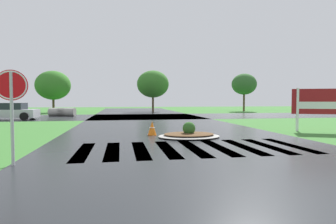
{
  "coord_description": "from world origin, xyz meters",
  "views": [
    {
      "loc": [
        -2.44,
        -3.53,
        1.65
      ],
      "look_at": [
        0.25,
        12.06,
        0.94
      ],
      "focal_mm": 29.6,
      "sensor_mm": 36.0,
      "label": 1
    }
  ],
  "objects_px": {
    "stop_sign": "(11,95)",
    "drainage_pipe_stack": "(62,112)",
    "estate_billboard": "(319,103)",
    "car_white_sedan": "(10,112)",
    "median_island": "(189,134)",
    "traffic_cone": "(152,128)"
  },
  "relations": [
    {
      "from": "stop_sign",
      "to": "drainage_pipe_stack",
      "type": "xyz_separation_m",
      "value": [
        -3.12,
        21.79,
        -1.35
      ]
    },
    {
      "from": "estate_billboard",
      "to": "car_white_sedan",
      "type": "relative_size",
      "value": 0.56
    },
    {
      "from": "drainage_pipe_stack",
      "to": "median_island",
      "type": "bearing_deg",
      "value": -63.52
    },
    {
      "from": "estate_billboard",
      "to": "traffic_cone",
      "type": "xyz_separation_m",
      "value": [
        -8.62,
        0.04,
        -1.14
      ]
    },
    {
      "from": "stop_sign",
      "to": "car_white_sedan",
      "type": "relative_size",
      "value": 0.56
    },
    {
      "from": "median_island",
      "to": "car_white_sedan",
      "type": "bearing_deg",
      "value": 132.61
    },
    {
      "from": "car_white_sedan",
      "to": "stop_sign",
      "type": "bearing_deg",
      "value": 112.14
    },
    {
      "from": "stop_sign",
      "to": "median_island",
      "type": "relative_size",
      "value": 0.88
    },
    {
      "from": "stop_sign",
      "to": "car_white_sedan",
      "type": "xyz_separation_m",
      "value": [
        -6.28,
        17.19,
        -1.13
      ]
    },
    {
      "from": "stop_sign",
      "to": "estate_billboard",
      "type": "height_order",
      "value": "stop_sign"
    },
    {
      "from": "car_white_sedan",
      "to": "drainage_pipe_stack",
      "type": "distance_m",
      "value": 5.58
    },
    {
      "from": "stop_sign",
      "to": "car_white_sedan",
      "type": "distance_m",
      "value": 18.34
    },
    {
      "from": "traffic_cone",
      "to": "car_white_sedan",
      "type": "bearing_deg",
      "value": 131.22
    },
    {
      "from": "estate_billboard",
      "to": "drainage_pipe_stack",
      "type": "relative_size",
      "value": 0.88
    },
    {
      "from": "median_island",
      "to": "drainage_pipe_stack",
      "type": "bearing_deg",
      "value": 116.48
    },
    {
      "from": "estate_billboard",
      "to": "stop_sign",
      "type": "bearing_deg",
      "value": 45.87
    },
    {
      "from": "median_island",
      "to": "car_white_sedan",
      "type": "height_order",
      "value": "car_white_sedan"
    },
    {
      "from": "stop_sign",
      "to": "car_white_sedan",
      "type": "bearing_deg",
      "value": 99.67
    },
    {
      "from": "median_island",
      "to": "estate_billboard",
      "type": "bearing_deg",
      "value": 8.16
    },
    {
      "from": "median_island",
      "to": "traffic_cone",
      "type": "distance_m",
      "value": 1.84
    },
    {
      "from": "stop_sign",
      "to": "median_island",
      "type": "bearing_deg",
      "value": 27.01
    },
    {
      "from": "median_island",
      "to": "car_white_sedan",
      "type": "distance_m",
      "value": 17.55
    }
  ]
}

